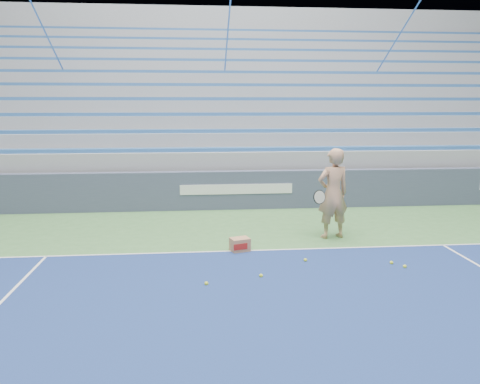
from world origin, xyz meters
name	(u,v)px	position (x,y,z in m)	size (l,w,h in m)	color
sponsor_barrier	(236,190)	(0.00, 15.88, 0.55)	(30.00, 0.32, 1.10)	#3F4660
bleachers	(224,120)	(0.00, 21.60, 2.36)	(31.00, 9.15, 7.30)	#94979C
tennis_player	(333,194)	(1.91, 12.71, 1.02)	(1.02, 0.93, 2.03)	tan
ball_box	(240,245)	(-0.25, 11.90, 0.14)	(0.44, 0.39, 0.28)	#AC7853
tennis_ball_0	(392,263)	(2.53, 10.83, 0.03)	(0.07, 0.07, 0.07)	#D6E72F
tennis_ball_1	(305,260)	(0.94, 11.13, 0.03)	(0.07, 0.07, 0.07)	#D6E72F
tennis_ball_2	(206,283)	(-0.98, 10.11, 0.03)	(0.07, 0.07, 0.07)	#D6E72F
tennis_ball_3	(261,276)	(-0.02, 10.38, 0.03)	(0.07, 0.07, 0.07)	#D6E72F
tennis_ball_4	(405,266)	(2.69, 10.61, 0.03)	(0.07, 0.07, 0.07)	#D6E72F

